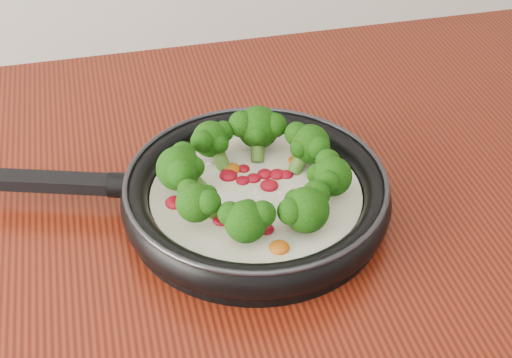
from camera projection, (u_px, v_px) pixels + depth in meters
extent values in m
cylinder|color=black|center=(256.00, 210.00, 0.84)|extent=(0.36, 0.36, 0.01)
torus|color=black|center=(256.00, 195.00, 0.83)|extent=(0.38, 0.38, 0.03)
torus|color=#2D2D33|center=(256.00, 180.00, 0.82)|extent=(0.37, 0.37, 0.01)
cube|color=black|center=(53.00, 182.00, 0.84)|extent=(0.17, 0.08, 0.01)
cylinder|color=black|center=(121.00, 185.00, 0.83)|extent=(0.04, 0.04, 0.03)
cylinder|color=beige|center=(256.00, 199.00, 0.83)|extent=(0.30, 0.30, 0.02)
ellipsoid|color=maroon|center=(277.00, 174.00, 0.85)|extent=(0.03, 0.03, 0.01)
ellipsoid|color=maroon|center=(243.00, 181.00, 0.84)|extent=(0.02, 0.02, 0.01)
ellipsoid|color=#BC580C|center=(307.00, 199.00, 0.81)|extent=(0.03, 0.03, 0.01)
ellipsoid|color=maroon|center=(310.00, 197.00, 0.82)|extent=(0.02, 0.02, 0.01)
ellipsoid|color=maroon|center=(286.00, 175.00, 0.85)|extent=(0.02, 0.02, 0.01)
ellipsoid|color=#BC580C|center=(279.00, 248.00, 0.75)|extent=(0.03, 0.03, 0.01)
ellipsoid|color=maroon|center=(228.00, 176.00, 0.85)|extent=(0.03, 0.03, 0.01)
ellipsoid|color=maroon|center=(208.00, 207.00, 0.80)|extent=(0.02, 0.02, 0.01)
ellipsoid|color=#BC580C|center=(294.00, 160.00, 0.87)|extent=(0.02, 0.02, 0.01)
ellipsoid|color=maroon|center=(244.00, 169.00, 0.86)|extent=(0.02, 0.02, 0.01)
ellipsoid|color=maroon|center=(175.00, 203.00, 0.81)|extent=(0.02, 0.02, 0.01)
ellipsoid|color=#BC580C|center=(232.00, 169.00, 0.86)|extent=(0.02, 0.02, 0.01)
ellipsoid|color=maroon|center=(265.00, 174.00, 0.85)|extent=(0.02, 0.02, 0.01)
ellipsoid|color=maroon|center=(269.00, 186.00, 0.83)|extent=(0.03, 0.03, 0.01)
ellipsoid|color=#BC580C|center=(188.00, 171.00, 0.86)|extent=(0.02, 0.02, 0.01)
ellipsoid|color=maroon|center=(222.00, 220.00, 0.79)|extent=(0.03, 0.03, 0.01)
ellipsoid|color=maroon|center=(254.00, 178.00, 0.84)|extent=(0.02, 0.02, 0.01)
ellipsoid|color=#BC580C|center=(240.00, 228.00, 0.78)|extent=(0.02, 0.02, 0.01)
ellipsoid|color=maroon|center=(266.00, 229.00, 0.78)|extent=(0.02, 0.02, 0.01)
ellipsoid|color=white|center=(262.00, 207.00, 0.81)|extent=(0.01, 0.01, 0.00)
ellipsoid|color=white|center=(209.00, 164.00, 0.87)|extent=(0.01, 0.00, 0.00)
ellipsoid|color=white|center=(259.00, 214.00, 0.80)|extent=(0.01, 0.01, 0.00)
ellipsoid|color=white|center=(259.00, 198.00, 0.82)|extent=(0.01, 0.00, 0.00)
ellipsoid|color=white|center=(231.00, 177.00, 0.85)|extent=(0.01, 0.01, 0.00)
ellipsoid|color=white|center=(270.00, 202.00, 0.81)|extent=(0.01, 0.01, 0.00)
ellipsoid|color=white|center=(259.00, 192.00, 0.83)|extent=(0.00, 0.01, 0.00)
ellipsoid|color=white|center=(281.00, 201.00, 0.82)|extent=(0.00, 0.01, 0.00)
ellipsoid|color=white|center=(266.00, 210.00, 0.80)|extent=(0.01, 0.01, 0.00)
ellipsoid|color=white|center=(193.00, 190.00, 0.83)|extent=(0.01, 0.00, 0.00)
ellipsoid|color=white|center=(256.00, 193.00, 0.82)|extent=(0.01, 0.01, 0.00)
ellipsoid|color=white|center=(280.00, 193.00, 0.83)|extent=(0.01, 0.01, 0.00)
ellipsoid|color=white|center=(254.00, 221.00, 0.79)|extent=(0.01, 0.01, 0.00)
ellipsoid|color=white|center=(255.00, 211.00, 0.80)|extent=(0.01, 0.01, 0.00)
ellipsoid|color=white|center=(337.00, 165.00, 0.87)|extent=(0.01, 0.01, 0.00)
ellipsoid|color=white|center=(249.00, 211.00, 0.80)|extent=(0.01, 0.01, 0.00)
ellipsoid|color=white|center=(256.00, 191.00, 0.82)|extent=(0.00, 0.01, 0.00)
ellipsoid|color=white|center=(275.00, 214.00, 0.80)|extent=(0.01, 0.01, 0.00)
ellipsoid|color=white|center=(271.00, 182.00, 0.84)|extent=(0.01, 0.01, 0.00)
cylinder|color=#507E29|center=(316.00, 187.00, 0.81)|extent=(0.03, 0.03, 0.03)
sphere|color=black|center=(332.00, 176.00, 0.80)|extent=(0.06, 0.06, 0.04)
sphere|color=black|center=(328.00, 161.00, 0.81)|extent=(0.03, 0.03, 0.03)
sphere|color=black|center=(328.00, 182.00, 0.78)|extent=(0.03, 0.03, 0.03)
sphere|color=black|center=(317.00, 174.00, 0.80)|extent=(0.03, 0.03, 0.02)
cylinder|color=#507E29|center=(300.00, 160.00, 0.85)|extent=(0.03, 0.03, 0.03)
sphere|color=black|center=(310.00, 144.00, 0.85)|extent=(0.06, 0.06, 0.05)
sphere|color=black|center=(297.00, 134.00, 0.85)|extent=(0.04, 0.04, 0.03)
sphere|color=black|center=(319.00, 148.00, 0.83)|extent=(0.03, 0.03, 0.03)
sphere|color=black|center=(300.00, 148.00, 0.84)|extent=(0.03, 0.03, 0.02)
cylinder|color=#507E29|center=(258.00, 147.00, 0.87)|extent=(0.02, 0.03, 0.04)
sphere|color=black|center=(258.00, 127.00, 0.87)|extent=(0.06, 0.06, 0.05)
sphere|color=black|center=(242.00, 124.00, 0.86)|extent=(0.04, 0.04, 0.03)
sphere|color=black|center=(274.00, 125.00, 0.87)|extent=(0.04, 0.04, 0.03)
sphere|color=black|center=(258.00, 134.00, 0.86)|extent=(0.03, 0.03, 0.03)
cylinder|color=#507E29|center=(220.00, 156.00, 0.86)|extent=(0.03, 0.03, 0.03)
sphere|color=black|center=(211.00, 139.00, 0.86)|extent=(0.05, 0.05, 0.04)
sphere|color=black|center=(202.00, 141.00, 0.84)|extent=(0.03, 0.03, 0.03)
sphere|color=black|center=(223.00, 131.00, 0.86)|extent=(0.03, 0.03, 0.03)
sphere|color=black|center=(219.00, 144.00, 0.85)|extent=(0.03, 0.03, 0.02)
cylinder|color=#507E29|center=(195.00, 182.00, 0.82)|extent=(0.04, 0.02, 0.04)
sphere|color=black|center=(178.00, 168.00, 0.81)|extent=(0.06, 0.06, 0.05)
sphere|color=black|center=(182.00, 174.00, 0.79)|extent=(0.04, 0.04, 0.03)
sphere|color=black|center=(183.00, 154.00, 0.82)|extent=(0.04, 0.04, 0.03)
sphere|color=black|center=(194.00, 167.00, 0.81)|extent=(0.03, 0.03, 0.02)
cylinder|color=#507E29|center=(209.00, 209.00, 0.78)|extent=(0.04, 0.03, 0.04)
sphere|color=black|center=(195.00, 203.00, 0.76)|extent=(0.05, 0.05, 0.04)
sphere|color=black|center=(209.00, 202.00, 0.75)|extent=(0.03, 0.03, 0.03)
sphere|color=black|center=(189.00, 190.00, 0.77)|extent=(0.03, 0.03, 0.02)
sphere|color=black|center=(208.00, 195.00, 0.77)|extent=(0.03, 0.03, 0.02)
cylinder|color=#507E29|center=(248.00, 223.00, 0.77)|extent=(0.02, 0.03, 0.03)
sphere|color=black|center=(246.00, 222.00, 0.75)|extent=(0.06, 0.06, 0.04)
sphere|color=black|center=(263.00, 214.00, 0.74)|extent=(0.03, 0.03, 0.03)
sphere|color=black|center=(230.00, 214.00, 0.75)|extent=(0.03, 0.03, 0.03)
sphere|color=black|center=(248.00, 210.00, 0.76)|extent=(0.03, 0.03, 0.02)
cylinder|color=#507E29|center=(296.00, 214.00, 0.78)|extent=(0.03, 0.03, 0.03)
sphere|color=black|center=(306.00, 210.00, 0.76)|extent=(0.06, 0.06, 0.05)
sphere|color=black|center=(316.00, 195.00, 0.77)|extent=(0.04, 0.04, 0.03)
sphere|color=black|center=(291.00, 211.00, 0.75)|extent=(0.04, 0.04, 0.03)
sphere|color=black|center=(295.00, 200.00, 0.77)|extent=(0.03, 0.03, 0.02)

